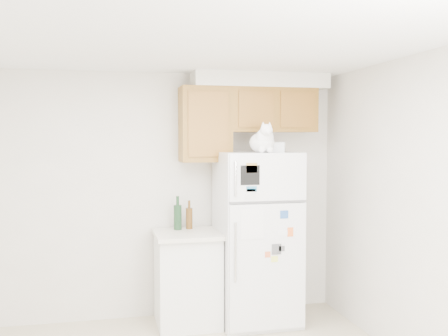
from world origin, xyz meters
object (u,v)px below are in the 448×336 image
object	(u,v)px
bottle_green	(178,213)
bottle_amber	(189,215)
storage_box_front	(277,148)
cat	(263,141)
base_counter	(187,278)
storage_box_back	(274,147)
refrigerator	(257,237)

from	to	relation	value
bottle_green	bottle_amber	size ratio (longest dim) A/B	1.17
storage_box_front	bottle_amber	world-z (taller)	storage_box_front
cat	bottle_green	size ratio (longest dim) A/B	1.23
bottle_amber	base_counter	bearing A→B (deg)	-105.55
base_counter	storage_box_back	xyz separation A→B (m)	(0.89, -0.02, 1.29)
storage_box_back	bottle_amber	distance (m)	1.10
refrigerator	cat	size ratio (longest dim) A/B	4.06
cat	storage_box_front	world-z (taller)	cat
cat	storage_box_back	size ratio (longest dim) A/B	2.33
storage_box_back	storage_box_front	distance (m)	0.19
base_counter	storage_box_back	size ratio (longest dim) A/B	5.11
refrigerator	cat	bearing A→B (deg)	-90.42
bottle_green	bottle_amber	bearing A→B (deg)	11.47
storage_box_front	cat	bearing A→B (deg)	-134.42
refrigerator	cat	world-z (taller)	cat
base_counter	cat	world-z (taller)	cat
storage_box_front	bottle_green	bearing A→B (deg)	-176.98
base_counter	cat	bearing A→B (deg)	-21.48
refrigerator	storage_box_back	bearing A→B (deg)	15.18
storage_box_back	bottle_green	world-z (taller)	storage_box_back
storage_box_back	bottle_amber	xyz separation A→B (m)	(-0.84, 0.19, -0.69)
cat	bottle_amber	world-z (taller)	cat
storage_box_back	storage_box_front	bearing A→B (deg)	-96.16
storage_box_front	base_counter	bearing A→B (deg)	-169.69
storage_box_front	bottle_green	size ratio (longest dim) A/B	0.44
storage_box_front	bottle_green	world-z (taller)	storage_box_front
base_counter	storage_box_front	bearing A→B (deg)	-13.64
cat	base_counter	bearing A→B (deg)	158.52
refrigerator	bottle_amber	bearing A→B (deg)	159.13
base_counter	refrigerator	bearing A→B (deg)	-6.09
base_counter	bottle_green	world-z (taller)	bottle_green
base_counter	bottle_green	xyz separation A→B (m)	(-0.07, 0.15, 0.63)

